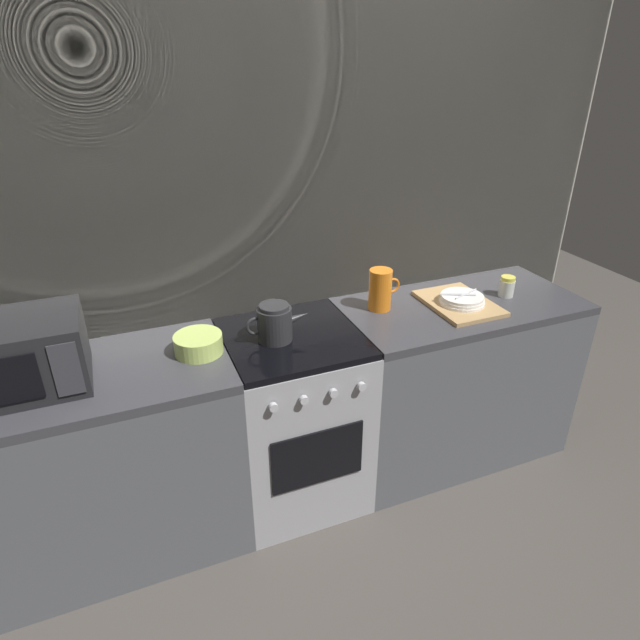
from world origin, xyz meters
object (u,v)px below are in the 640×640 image
at_px(stove_unit, 294,418).
at_px(kettle, 275,323).
at_px(pitcher, 380,289).
at_px(mixing_bowl, 198,344).
at_px(spice_jar, 507,287).
at_px(dish_pile, 460,301).
at_px(microwave, 18,356).

height_order(stove_unit, kettle, kettle).
relative_size(kettle, pitcher, 1.42).
xyz_separation_m(stove_unit, kettle, (-0.08, -0.01, 0.53)).
relative_size(mixing_bowl, pitcher, 1.00).
bearing_deg(pitcher, spice_jar, -9.44).
relative_size(kettle, spice_jar, 2.71).
xyz_separation_m(kettle, dish_pile, (0.94, -0.02, -0.06)).
bearing_deg(spice_jar, dish_pile, -177.50).
bearing_deg(mixing_bowl, microwave, -179.12).
distance_m(microwave, spice_jar, 2.21).
height_order(kettle, dish_pile, kettle).
relative_size(stove_unit, dish_pile, 2.25).
distance_m(stove_unit, pitcher, 0.74).
bearing_deg(mixing_bowl, pitcher, 5.78).
height_order(stove_unit, pitcher, pitcher).
bearing_deg(spice_jar, kettle, 179.74).
distance_m(kettle, mixing_bowl, 0.33).
relative_size(microwave, pitcher, 2.30).
xyz_separation_m(microwave, spice_jar, (2.20, -0.01, -0.08)).
relative_size(microwave, mixing_bowl, 2.30).
xyz_separation_m(microwave, mixing_bowl, (0.65, 0.01, -0.10)).
distance_m(microwave, mixing_bowl, 0.65).
bearing_deg(microwave, pitcher, 3.73).
bearing_deg(stove_unit, spice_jar, -0.63).
distance_m(pitcher, dish_pile, 0.41).
xyz_separation_m(stove_unit, spice_jar, (1.15, -0.01, 0.50)).
bearing_deg(microwave, mixing_bowl, 0.88).
xyz_separation_m(microwave, dish_pile, (1.92, -0.02, -0.11)).
bearing_deg(dish_pile, microwave, 179.31).
height_order(mixing_bowl, spice_jar, spice_jar).
bearing_deg(stove_unit, dish_pile, -1.67).
height_order(microwave, kettle, microwave).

